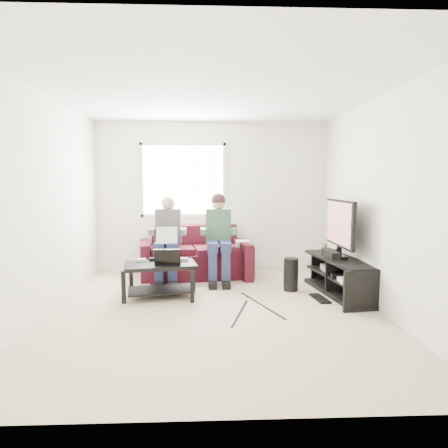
# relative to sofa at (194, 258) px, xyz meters

# --- Properties ---
(floor) EXTENTS (4.50, 4.50, 0.00)m
(floor) POSITION_rel_sofa_xyz_m (0.31, -1.82, -0.31)
(floor) COLOR beige
(floor) RESTS_ON ground
(ceiling) EXTENTS (4.50, 4.50, 0.00)m
(ceiling) POSITION_rel_sofa_xyz_m (0.31, -1.82, 2.29)
(ceiling) COLOR white
(ceiling) RESTS_ON wall_back
(wall_back) EXTENTS (4.50, 0.00, 4.50)m
(wall_back) POSITION_rel_sofa_xyz_m (0.31, 0.43, 0.99)
(wall_back) COLOR white
(wall_back) RESTS_ON floor
(wall_front) EXTENTS (4.50, 0.00, 4.50)m
(wall_front) POSITION_rel_sofa_xyz_m (0.31, -4.07, 0.99)
(wall_front) COLOR white
(wall_front) RESTS_ON floor
(wall_left) EXTENTS (0.00, 4.50, 4.50)m
(wall_left) POSITION_rel_sofa_xyz_m (-1.69, -1.82, 0.99)
(wall_left) COLOR white
(wall_left) RESTS_ON floor
(wall_right) EXTENTS (0.00, 4.50, 4.50)m
(wall_right) POSITION_rel_sofa_xyz_m (2.31, -1.82, 0.99)
(wall_right) COLOR white
(wall_right) RESTS_ON floor
(window) EXTENTS (1.48, 0.04, 1.28)m
(window) POSITION_rel_sofa_xyz_m (-0.19, 0.41, 1.29)
(window) COLOR white
(window) RESTS_ON wall_back
(sofa) EXTENTS (1.90, 1.07, 0.83)m
(sofa) POSITION_rel_sofa_xyz_m (0.00, 0.00, 0.00)
(sofa) COLOR #481219
(sofa) RESTS_ON floor
(person_left) EXTENTS (0.40, 0.70, 1.34)m
(person_left) POSITION_rel_sofa_xyz_m (-0.40, -0.30, 0.42)
(person_left) COLOR navy
(person_left) RESTS_ON sofa
(person_right) EXTENTS (0.40, 0.71, 1.39)m
(person_right) POSITION_rel_sofa_xyz_m (0.40, -0.28, 0.48)
(person_right) COLOR navy
(person_right) RESTS_ON sofa
(laptop_silver) EXTENTS (0.33, 0.24, 0.24)m
(laptop_silver) POSITION_rel_sofa_xyz_m (-0.40, -0.53, 0.40)
(laptop_silver) COLOR silver
(laptop_silver) RESTS_ON person_left
(coffee_table) EXTENTS (1.04, 0.74, 0.47)m
(coffee_table) POSITION_rel_sofa_xyz_m (-0.42, -1.21, 0.04)
(coffee_table) COLOR black
(coffee_table) RESTS_ON floor
(laptop_black) EXTENTS (0.36, 0.27, 0.24)m
(laptop_black) POSITION_rel_sofa_xyz_m (-0.30, -1.29, 0.28)
(laptop_black) COLOR black
(laptop_black) RESTS_ON coffee_table
(controller_a) EXTENTS (0.16, 0.12, 0.04)m
(controller_a) POSITION_rel_sofa_xyz_m (-0.70, -1.09, 0.18)
(controller_a) COLOR silver
(controller_a) RESTS_ON coffee_table
(controller_b) EXTENTS (0.15, 0.10, 0.04)m
(controller_b) POSITION_rel_sofa_xyz_m (-0.52, -1.03, 0.18)
(controller_b) COLOR black
(controller_b) RESTS_ON coffee_table
(controller_c) EXTENTS (0.15, 0.11, 0.04)m
(controller_c) POSITION_rel_sofa_xyz_m (-0.12, -1.06, 0.18)
(controller_c) COLOR gray
(controller_c) RESTS_ON coffee_table
(tv_stand) EXTENTS (0.67, 1.59, 0.51)m
(tv_stand) POSITION_rel_sofa_xyz_m (2.08, -1.17, -0.08)
(tv_stand) COLOR black
(tv_stand) RESTS_ON floor
(tv) EXTENTS (0.12, 1.10, 0.81)m
(tv) POSITION_rel_sofa_xyz_m (2.08, -1.07, 0.66)
(tv) COLOR black
(tv) RESTS_ON tv_stand
(soundbar) EXTENTS (0.12, 0.50, 0.10)m
(soundbar) POSITION_rel_sofa_xyz_m (1.96, -1.07, 0.25)
(soundbar) COLOR black
(soundbar) RESTS_ON tv_stand
(drink_cup) EXTENTS (0.08, 0.08, 0.12)m
(drink_cup) POSITION_rel_sofa_xyz_m (2.03, -0.54, 0.26)
(drink_cup) COLOR #B1814C
(drink_cup) RESTS_ON tv_stand
(console_white) EXTENTS (0.30, 0.22, 0.06)m
(console_white) POSITION_rel_sofa_xyz_m (2.08, -1.57, -0.01)
(console_white) COLOR silver
(console_white) RESTS_ON tv_stand
(console_grey) EXTENTS (0.34, 0.26, 0.08)m
(console_grey) POSITION_rel_sofa_xyz_m (2.08, -0.87, -0.00)
(console_grey) COLOR gray
(console_grey) RESTS_ON tv_stand
(console_black) EXTENTS (0.38, 0.30, 0.07)m
(console_black) POSITION_rel_sofa_xyz_m (2.08, -1.22, -0.01)
(console_black) COLOR black
(console_black) RESTS_ON tv_stand
(subwoofer) EXTENTS (0.21, 0.21, 0.47)m
(subwoofer) POSITION_rel_sofa_xyz_m (1.43, -0.94, -0.07)
(subwoofer) COLOR black
(subwoofer) RESTS_ON floor
(keyboard_floor) EXTENTS (0.19, 0.45, 0.02)m
(keyboard_floor) POSITION_rel_sofa_xyz_m (1.73, -1.40, -0.30)
(keyboard_floor) COLOR black
(keyboard_floor) RESTS_ON floor
(end_table) EXTENTS (0.34, 0.34, 0.61)m
(end_table) POSITION_rel_sofa_xyz_m (0.81, -0.06, -0.04)
(end_table) COLOR black
(end_table) RESTS_ON floor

